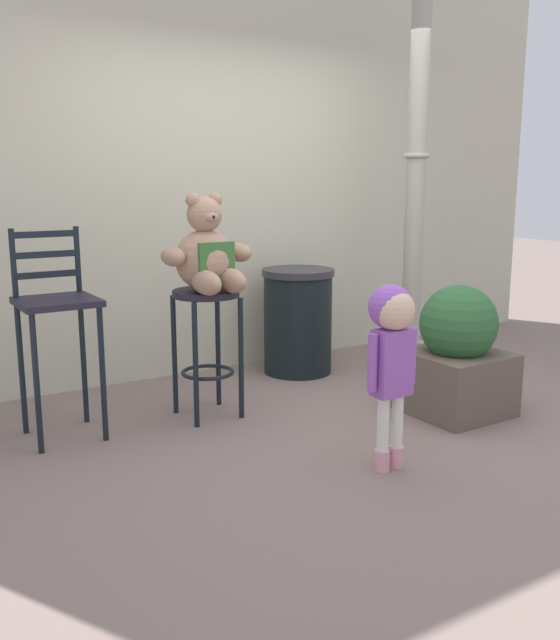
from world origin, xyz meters
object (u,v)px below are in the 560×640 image
object	(u,v)px
bar_chair_empty	(57,315)
planter_with_shrub	(457,355)
teddy_bear	(207,256)
trash_bin	(298,321)
child_walking	(392,337)
bar_stool_with_teddy	(207,326)
lamppost	(414,225)

from	to	relation	value
bar_chair_empty	planter_with_shrub	xyz separation A→B (m)	(2.19, -0.92, -0.33)
teddy_bear	trash_bin	distance (m)	1.31
child_walking	trash_bin	world-z (taller)	child_walking
trash_bin	bar_chair_empty	xyz separation A→B (m)	(-1.88, -0.40, 0.31)
bar_chair_empty	planter_with_shrub	size ratio (longest dim) A/B	1.45
trash_bin	planter_with_shrub	distance (m)	1.36
trash_bin	planter_with_shrub	size ratio (longest dim) A/B	0.97
bar_stool_with_teddy	teddy_bear	bearing A→B (deg)	-90.00
teddy_bear	bar_chair_empty	size ratio (longest dim) A/B	0.49
child_walking	bar_chair_empty	bearing A→B (deg)	62.04
teddy_bear	planter_with_shrub	size ratio (longest dim) A/B	0.71
bar_stool_with_teddy	planter_with_shrub	world-z (taller)	planter_with_shrub
bar_stool_with_teddy	child_walking	distance (m)	1.29
teddy_bear	lamppost	xyz separation A→B (m)	(1.86, 0.24, 0.10)
bar_stool_with_teddy	teddy_bear	xyz separation A→B (m)	(-0.00, -0.03, 0.43)
lamppost	planter_with_shrub	xyz separation A→B (m)	(-0.53, -0.99, -0.73)
bar_chair_empty	bar_stool_with_teddy	bearing A→B (deg)	-8.86
bar_stool_with_teddy	lamppost	xyz separation A→B (m)	(1.86, 0.21, 0.54)
bar_chair_empty	planter_with_shrub	bearing A→B (deg)	-22.79
child_walking	lamppost	size ratio (longest dim) A/B	0.34
bar_stool_with_teddy	child_walking	bearing A→B (deg)	-71.55
bar_chair_empty	lamppost	bearing A→B (deg)	1.51
child_walking	lamppost	xyz separation A→B (m)	(1.46, 1.43, 0.42)
bar_stool_with_teddy	trash_bin	xyz separation A→B (m)	(1.02, 0.53, -0.17)
teddy_bear	bar_chair_empty	distance (m)	0.92
bar_stool_with_teddy	lamppost	size ratio (longest dim) A/B	0.28
bar_stool_with_teddy	child_walking	size ratio (longest dim) A/B	0.84
lamppost	bar_chair_empty	bearing A→B (deg)	-178.49
bar_chair_empty	trash_bin	bearing A→B (deg)	11.98
teddy_bear	trash_bin	bearing A→B (deg)	28.79
trash_bin	lamppost	world-z (taller)	lamppost
lamppost	child_walking	bearing A→B (deg)	-135.59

